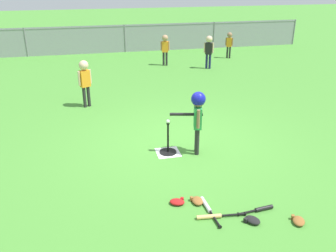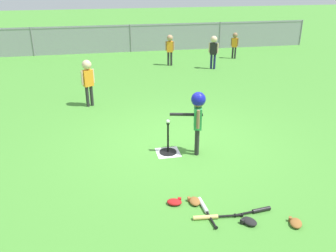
# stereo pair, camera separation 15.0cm
# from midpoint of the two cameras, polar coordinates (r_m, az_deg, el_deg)

# --- Properties ---
(ground_plane) EXTENTS (60.00, 60.00, 0.00)m
(ground_plane) POSITION_cam_midpoint_polar(r_m,az_deg,el_deg) (7.17, 1.39, -2.68)
(ground_plane) COLOR #478C33
(home_plate) EXTENTS (0.44, 0.44, 0.01)m
(home_plate) POSITION_cam_midpoint_polar(r_m,az_deg,el_deg) (6.78, -0.64, -4.25)
(home_plate) COLOR white
(home_plate) RESTS_ON ground_plane
(batting_tee) EXTENTS (0.32, 0.32, 0.61)m
(batting_tee) POSITION_cam_midpoint_polar(r_m,az_deg,el_deg) (6.74, -0.64, -3.59)
(batting_tee) COLOR black
(batting_tee) RESTS_ON ground_plane
(baseball_on_tee) EXTENTS (0.07, 0.07, 0.07)m
(baseball_on_tee) POSITION_cam_midpoint_polar(r_m,az_deg,el_deg) (6.51, -0.66, 0.75)
(baseball_on_tee) COLOR white
(baseball_on_tee) RESTS_ON batting_tee
(batter_child) EXTENTS (0.63, 0.34, 1.21)m
(batter_child) POSITION_cam_midpoint_polar(r_m,az_deg,el_deg) (6.44, 4.09, 2.51)
(batter_child) COLOR #262626
(batter_child) RESTS_ON ground_plane
(fielder_near_left) EXTENTS (0.32, 0.24, 1.19)m
(fielder_near_left) POSITION_cam_midpoint_polar(r_m,az_deg,el_deg) (9.13, -13.65, 7.57)
(fielder_near_left) COLOR #262626
(fielder_near_left) RESTS_ON ground_plane
(fielder_near_right) EXTENTS (0.27, 0.20, 1.02)m
(fielder_near_right) POSITION_cam_midpoint_polar(r_m,az_deg,el_deg) (14.60, 9.48, 13.17)
(fielder_near_right) COLOR #262626
(fielder_near_right) RESTS_ON ground_plane
(fielder_deep_center) EXTENTS (0.32, 0.23, 1.15)m
(fielder_deep_center) POSITION_cam_midpoint_polar(r_m,az_deg,el_deg) (12.79, 6.21, 12.36)
(fielder_deep_center) COLOR #191E4C
(fielder_deep_center) RESTS_ON ground_plane
(fielder_deep_left) EXTENTS (0.32, 0.22, 1.11)m
(fielder_deep_left) POSITION_cam_midpoint_polar(r_m,az_deg,el_deg) (13.19, -0.81, 12.69)
(fielder_deep_left) COLOR #262626
(fielder_deep_left) RESTS_ON ground_plane
(spare_bat_silver) EXTENTS (0.09, 0.70, 0.06)m
(spare_bat_silver) POSITION_cam_midpoint_polar(r_m,az_deg,el_deg) (5.28, 5.55, -12.86)
(spare_bat_silver) COLOR silver
(spare_bat_silver) RESTS_ON ground_plane
(spare_bat_wood) EXTENTS (0.70, 0.13, 0.06)m
(spare_bat_wood) POSITION_cam_midpoint_polar(r_m,az_deg,el_deg) (5.13, 6.54, -14.16)
(spare_bat_wood) COLOR #DBB266
(spare_bat_wood) RESTS_ON ground_plane
(spare_bat_black) EXTENTS (0.57, 0.11, 0.06)m
(spare_bat_black) POSITION_cam_midpoint_polar(r_m,az_deg,el_deg) (5.37, 13.76, -12.80)
(spare_bat_black) COLOR black
(spare_bat_black) RESTS_ON ground_plane
(glove_by_plate) EXTENTS (0.17, 0.22, 0.07)m
(glove_by_plate) POSITION_cam_midpoint_polar(r_m,az_deg,el_deg) (5.40, 3.88, -11.84)
(glove_by_plate) COLOR brown
(glove_by_plate) RESTS_ON ground_plane
(glove_near_bats) EXTENTS (0.25, 0.27, 0.07)m
(glove_near_bats) POSITION_cam_midpoint_polar(r_m,az_deg,el_deg) (5.14, 12.51, -14.50)
(glove_near_bats) COLOR black
(glove_near_bats) RESTS_ON ground_plane
(glove_tossed_aside) EXTENTS (0.26, 0.23, 0.07)m
(glove_tossed_aside) POSITION_cam_midpoint_polar(r_m,az_deg,el_deg) (5.36, 0.69, -12.04)
(glove_tossed_aside) COLOR #B21919
(glove_tossed_aside) RESTS_ON ground_plane
(glove_outfield_drop) EXTENTS (0.24, 0.27, 0.07)m
(glove_outfield_drop) POSITION_cam_midpoint_polar(r_m,az_deg,el_deg) (5.29, 19.36, -14.13)
(glove_outfield_drop) COLOR brown
(glove_outfield_drop) RESTS_ON ground_plane
(outfield_fence) EXTENTS (16.06, 0.06, 1.15)m
(outfield_fence) POSITION_cam_midpoint_polar(r_m,az_deg,el_deg) (15.72, -7.18, 13.87)
(outfield_fence) COLOR slate
(outfield_fence) RESTS_ON ground_plane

